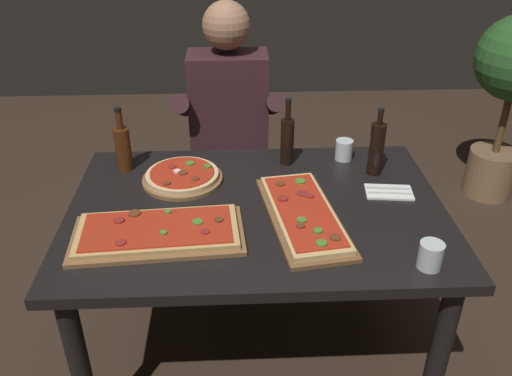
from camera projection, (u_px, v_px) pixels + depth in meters
The scene contains 13 objects.
ground_plane at pixel (257, 347), 2.36m from camera, with size 6.40×6.40×0.00m, color #38281E.
dining_table at pixel (257, 227), 2.04m from camera, with size 1.40×0.96×0.74m.
pizza_rectangular_front at pixel (158, 233), 1.81m from camera, with size 0.60×0.32×0.05m.
pizza_rectangular_left at pixel (303, 214), 1.91m from camera, with size 0.32×0.59×0.05m.
pizza_round_far at pixel (182, 177), 2.14m from camera, with size 0.32×0.32×0.05m.
wine_bottle_dark at pixel (376, 148), 2.15m from camera, with size 0.06×0.06×0.29m.
oil_bottle_amber at pixel (123, 147), 2.19m from camera, with size 0.06×0.06×0.27m.
vinegar_bottle_green at pixel (287, 140), 2.23m from camera, with size 0.06×0.06×0.29m.
tumbler_near_camera at pixel (430, 255), 1.66m from camera, with size 0.08×0.08×0.09m.
tumbler_far_side at pixel (344, 151), 2.30m from camera, with size 0.08×0.08×0.09m.
napkin_cutlery_set at pixel (389, 192), 2.07m from camera, with size 0.19×0.13×0.01m.
diner_chair at pixel (230, 161), 2.85m from camera, with size 0.44×0.44×0.87m.
seated_diner at pixel (229, 126), 2.62m from camera, with size 0.53×0.41×1.33m.
Camera 1 is at (-0.08, -1.68, 1.81)m, focal length 37.43 mm.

